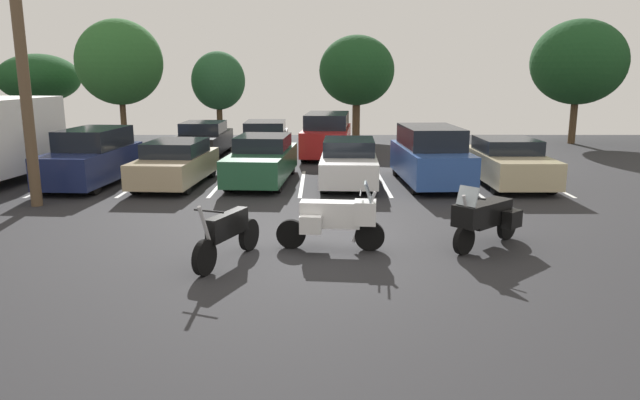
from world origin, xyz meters
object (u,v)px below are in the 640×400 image
(car_tan, at_px, (176,163))
(car_far_charcoal, at_px, (265,139))
(motorcycle_third, at_px, (485,217))
(car_blue, at_px, (430,156))
(car_white, at_px, (349,163))
(car_green, at_px, (262,160))
(car_far_red, at_px, (327,135))
(car_champagne, at_px, (508,162))
(motorcycle_touring, at_px, (335,218))
(car_far_black, at_px, (203,140))
(motorcycle_second, at_px, (227,234))
(car_navy, at_px, (92,158))
(utility_pole, at_px, (18,22))

(car_tan, distance_m, car_far_charcoal, 6.98)
(motorcycle_third, distance_m, car_blue, 7.12)
(motorcycle_third, height_order, car_white, car_white)
(car_green, height_order, car_far_red, car_far_red)
(car_tan, bearing_deg, car_green, 10.35)
(car_green, height_order, car_champagne, car_green)
(car_white, relative_size, car_far_charcoal, 0.91)
(car_far_red, bearing_deg, motorcycle_touring, -89.96)
(motorcycle_touring, relative_size, car_tan, 0.50)
(car_white, relative_size, car_blue, 0.92)
(motorcycle_touring, xyz_separation_m, car_far_black, (-5.40, 13.80, 0.03))
(motorcycle_second, bearing_deg, car_green, 90.97)
(motorcycle_second, relative_size, car_blue, 0.46)
(car_white, bearing_deg, car_far_red, 95.69)
(car_green, xyz_separation_m, car_far_red, (2.23, 6.02, 0.20))
(car_blue, distance_m, car_far_charcoal, 8.84)
(car_blue, bearing_deg, car_far_black, 143.00)
(car_navy, bearing_deg, car_far_red, 40.06)
(motorcycle_second, relative_size, car_champagne, 0.48)
(utility_pole, bearing_deg, car_navy, 82.40)
(motorcycle_touring, height_order, utility_pole, utility_pole)
(motorcycle_touring, xyz_separation_m, car_champagne, (5.83, 7.26, 0.05))
(car_white, xyz_separation_m, utility_pole, (-8.77, -3.18, 4.16))
(car_green, height_order, car_white, car_green)
(utility_pole, bearing_deg, car_white, 19.94)
(motorcycle_second, relative_size, car_green, 0.44)
(car_white, height_order, car_far_black, car_far_black)
(utility_pole, bearing_deg, car_tan, 44.42)
(car_white, bearing_deg, car_champagne, -0.10)
(car_tan, height_order, car_champagne, car_champagne)
(car_blue, bearing_deg, utility_pole, -164.54)
(motorcycle_second, distance_m, car_green, 8.50)
(car_champagne, distance_m, car_far_black, 13.00)
(car_far_charcoal, relative_size, car_far_red, 0.98)
(car_tan, distance_m, utility_pole, 6.05)
(car_white, height_order, car_blue, car_blue)
(car_green, distance_m, car_blue, 5.54)
(car_far_red, bearing_deg, utility_pole, -130.25)
(car_green, bearing_deg, utility_pole, -148.76)
(motorcycle_touring, xyz_separation_m, car_blue, (3.28, 7.25, 0.25))
(motorcycle_third, relative_size, car_white, 0.40)
(car_navy, distance_m, car_blue, 11.00)
(motorcycle_touring, height_order, motorcycle_third, motorcycle_touring)
(motorcycle_third, height_order, car_blue, car_blue)
(car_navy, relative_size, car_far_red, 0.93)
(car_blue, xyz_separation_m, car_far_red, (-3.29, 6.44, 0.01))
(motorcycle_touring, distance_m, car_tan, 8.74)
(motorcycle_second, height_order, car_tan, car_tan)
(car_navy, height_order, car_far_red, car_far_red)
(car_white, bearing_deg, motorcycle_third, -70.70)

